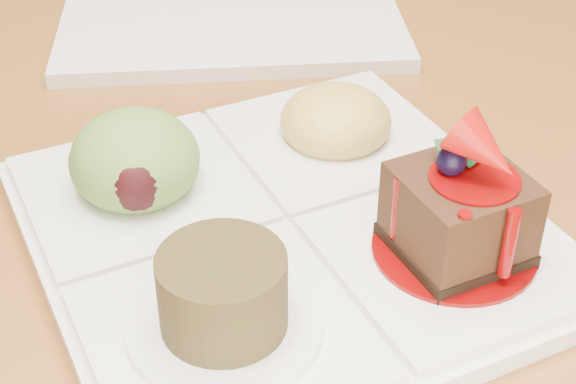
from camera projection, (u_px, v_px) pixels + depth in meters
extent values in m
cube|color=#9C6328|center=(290.00, 19.00, 0.78)|extent=(1.00, 1.80, 0.04)
cylinder|color=#9C6328|center=(436.00, 1.00, 1.74)|extent=(0.06, 0.06, 0.71)
cube|color=white|center=(288.00, 234.00, 0.49)|extent=(0.33, 0.33, 0.01)
cube|color=white|center=(453.00, 256.00, 0.46)|extent=(0.16, 0.16, 0.01)
cube|color=white|center=(225.00, 333.00, 0.42)|extent=(0.16, 0.16, 0.01)
cube|color=white|center=(138.00, 190.00, 0.51)|extent=(0.16, 0.16, 0.01)
cube|color=white|center=(335.00, 137.00, 0.56)|extent=(0.16, 0.16, 0.01)
cylinder|color=#670304|center=(454.00, 250.00, 0.46)|extent=(0.09, 0.09, 0.00)
cube|color=black|center=(455.00, 245.00, 0.46)|extent=(0.08, 0.08, 0.01)
cube|color=#301D0D|center=(460.00, 209.00, 0.45)|extent=(0.07, 0.07, 0.04)
cylinder|color=#670304|center=(465.00, 176.00, 0.43)|extent=(0.05, 0.05, 0.00)
sphere|color=black|center=(451.00, 161.00, 0.43)|extent=(0.02, 0.02, 0.02)
cone|color=#AE110B|center=(486.00, 151.00, 0.42)|extent=(0.05, 0.05, 0.04)
cube|color=#134C1D|center=(464.00, 153.00, 0.44)|extent=(0.02, 0.02, 0.01)
cube|color=#134C1D|center=(448.00, 152.00, 0.44)|extent=(0.01, 0.02, 0.01)
cylinder|color=#670304|center=(460.00, 249.00, 0.42)|extent=(0.01, 0.01, 0.04)
cylinder|color=#670304|center=(509.00, 243.00, 0.42)|extent=(0.01, 0.01, 0.04)
cylinder|color=#670304|center=(398.00, 208.00, 0.45)|extent=(0.01, 0.01, 0.04)
cylinder|color=white|center=(225.00, 326.00, 0.41)|extent=(0.09, 0.09, 0.00)
cylinder|color=#432113|center=(223.00, 292.00, 0.40)|extent=(0.06, 0.06, 0.04)
cylinder|color=#4D3210|center=(221.00, 269.00, 0.39)|extent=(0.05, 0.05, 0.00)
ellipsoid|color=#578536|center=(135.00, 160.00, 0.50)|extent=(0.07, 0.07, 0.06)
ellipsoid|color=black|center=(136.00, 184.00, 0.48)|extent=(0.04, 0.03, 0.03)
ellipsoid|color=gold|center=(336.00, 121.00, 0.55)|extent=(0.07, 0.07, 0.04)
cube|color=#CC670E|center=(356.00, 106.00, 0.55)|extent=(0.02, 0.02, 0.02)
cube|color=#4B6C17|center=(341.00, 106.00, 0.56)|extent=(0.02, 0.02, 0.02)
cube|color=#CC670E|center=(323.00, 100.00, 0.56)|extent=(0.02, 0.02, 0.02)
cube|color=#4B6C17|center=(312.00, 107.00, 0.55)|extent=(0.02, 0.02, 0.01)
cube|color=#CC670E|center=(315.00, 117.00, 0.54)|extent=(0.02, 0.02, 0.02)
cube|color=#4B6C17|center=(328.00, 127.00, 0.54)|extent=(0.02, 0.02, 0.02)
cube|color=#CC670E|center=(345.00, 121.00, 0.54)|extent=(0.02, 0.02, 0.02)
cube|color=#4B6C17|center=(363.00, 118.00, 0.54)|extent=(0.02, 0.02, 0.02)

